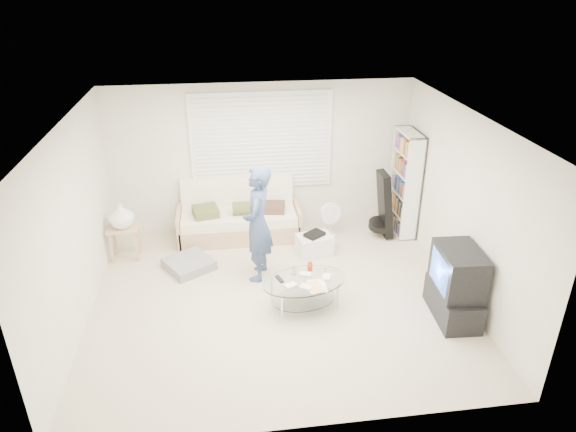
{
  "coord_description": "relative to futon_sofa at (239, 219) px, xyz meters",
  "views": [
    {
      "loc": [
        -0.65,
        -5.85,
        4.12
      ],
      "look_at": [
        0.18,
        0.3,
        1.09
      ],
      "focal_mm": 32.0,
      "sensor_mm": 36.0,
      "label": 1
    }
  ],
  "objects": [
    {
      "name": "ground",
      "position": [
        0.44,
        -1.87,
        -0.32
      ],
      "size": [
        5.0,
        5.0,
        0.0
      ],
      "primitive_type": "plane",
      "color": "#BAA990",
      "rests_on": "ground"
    },
    {
      "name": "futon_sofa",
      "position": [
        0.0,
        0.0,
        0.0
      ],
      "size": [
        2.01,
        0.81,
        0.98
      ],
      "color": "tan",
      "rests_on": "ground"
    },
    {
      "name": "guitar_case",
      "position": [
        2.39,
        -0.32,
        0.18
      ],
      "size": [
        0.4,
        0.41,
        1.12
      ],
      "color": "black",
      "rests_on": "ground"
    },
    {
      "name": "grey_floor_pillow",
      "position": [
        -0.81,
        -0.93,
        -0.25
      ],
      "size": [
        0.86,
        0.86,
        0.14
      ],
      "primitive_type": "cube",
      "rotation": [
        0.0,
        0.0,
        0.56
      ],
      "color": "slate",
      "rests_on": "ground"
    },
    {
      "name": "floor_fan",
      "position": [
        1.52,
        -0.19,
        0.04
      ],
      "size": [
        0.39,
        0.25,
        0.62
      ],
      "color": "white",
      "rests_on": "ground"
    },
    {
      "name": "storage_bin",
      "position": [
        1.15,
        -0.75,
        -0.15
      ],
      "size": [
        0.59,
        0.47,
        0.37
      ],
      "color": "white",
      "rests_on": "ground"
    },
    {
      "name": "room_shell",
      "position": [
        0.44,
        -1.39,
        1.31
      ],
      "size": [
        5.02,
        4.52,
        2.51
      ],
      "color": "beige",
      "rests_on": "ground"
    },
    {
      "name": "side_table",
      "position": [
        -1.78,
        -0.47,
        0.37
      ],
      "size": [
        0.47,
        0.38,
        0.93
      ],
      "color": "tan",
      "rests_on": "ground"
    },
    {
      "name": "tv_unit",
      "position": [
        2.63,
        -2.59,
        0.15
      ],
      "size": [
        0.54,
        0.93,
        0.98
      ],
      "color": "black",
      "rests_on": "ground"
    },
    {
      "name": "standing_person",
      "position": [
        0.22,
        -1.29,
        0.54
      ],
      "size": [
        0.56,
        0.71,
        1.72
      ],
      "primitive_type": "imported",
      "rotation": [
        0.0,
        0.0,
        -1.83
      ],
      "color": "navy",
      "rests_on": "ground"
    },
    {
      "name": "coffee_table",
      "position": [
        0.76,
        -2.14,
        0.02
      ],
      "size": [
        1.25,
        0.93,
        0.54
      ],
      "color": "silver",
      "rests_on": "ground"
    },
    {
      "name": "bookshelf",
      "position": [
        2.76,
        -0.18,
        0.56
      ],
      "size": [
        0.28,
        0.74,
        1.77
      ],
      "color": "white",
      "rests_on": "ground"
    },
    {
      "name": "window_blinds",
      "position": [
        0.44,
        0.33,
        1.23
      ],
      "size": [
        2.32,
        0.08,
        1.62
      ],
      "color": "silver",
      "rests_on": "ground"
    }
  ]
}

